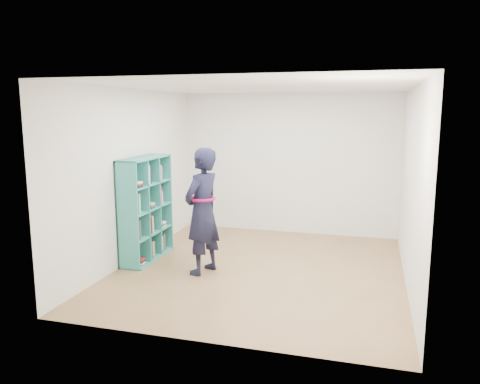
# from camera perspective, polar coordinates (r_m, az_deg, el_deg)

# --- Properties ---
(floor) EXTENTS (4.50, 4.50, 0.00)m
(floor) POSITION_cam_1_polar(r_m,az_deg,el_deg) (6.88, 2.44, -9.44)
(floor) COLOR brown
(floor) RESTS_ON ground
(ceiling) EXTENTS (4.50, 4.50, 0.00)m
(ceiling) POSITION_cam_1_polar(r_m,az_deg,el_deg) (6.50, 2.62, 12.73)
(ceiling) COLOR white
(ceiling) RESTS_ON wall_back
(wall_left) EXTENTS (0.02, 4.50, 2.60)m
(wall_left) POSITION_cam_1_polar(r_m,az_deg,el_deg) (7.28, -12.99, 1.93)
(wall_left) COLOR silver
(wall_left) RESTS_ON floor
(wall_right) EXTENTS (0.02, 4.50, 2.60)m
(wall_right) POSITION_cam_1_polar(r_m,az_deg,el_deg) (6.42, 20.19, 0.53)
(wall_right) COLOR silver
(wall_right) RESTS_ON floor
(wall_back) EXTENTS (4.00, 0.02, 2.60)m
(wall_back) POSITION_cam_1_polar(r_m,az_deg,el_deg) (8.75, 5.91, 3.43)
(wall_back) COLOR silver
(wall_back) RESTS_ON floor
(wall_front) EXTENTS (4.00, 0.02, 2.60)m
(wall_front) POSITION_cam_1_polar(r_m,az_deg,el_deg) (4.44, -4.15, -2.84)
(wall_front) COLOR silver
(wall_front) RESTS_ON floor
(bookshelf) EXTENTS (0.35, 1.19, 1.58)m
(bookshelf) POSITION_cam_1_polar(r_m,az_deg,el_deg) (7.34, -11.60, -2.13)
(bookshelf) COLOR teal
(bookshelf) RESTS_ON floor
(person) EXTENTS (0.60, 0.75, 1.78)m
(person) POSITION_cam_1_polar(r_m,az_deg,el_deg) (6.55, -4.61, -2.35)
(person) COLOR black
(person) RESTS_ON floor
(smartphone) EXTENTS (0.03, 0.09, 0.12)m
(smartphone) POSITION_cam_1_polar(r_m,az_deg,el_deg) (6.69, -5.13, -1.07)
(smartphone) COLOR silver
(smartphone) RESTS_ON person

